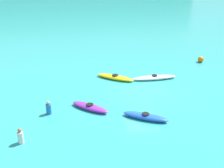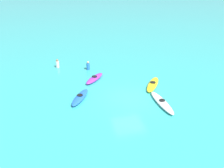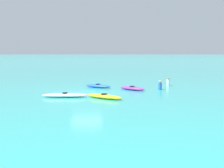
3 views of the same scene
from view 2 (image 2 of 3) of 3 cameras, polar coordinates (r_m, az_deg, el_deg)
ground_plane at (r=18.85m, az=3.98°, el=-3.34°), size 600.00×600.00×0.00m
kayak_yellow at (r=20.93m, az=9.50°, el=-0.07°), size 2.97×2.33×0.37m
kayak_purple at (r=21.81m, az=-4.10°, el=1.33°), size 2.49×2.23×0.37m
kayak_white at (r=18.30m, az=11.57°, el=-4.23°), size 3.51×0.77×0.37m
kayak_blue at (r=18.77m, az=-7.47°, el=-3.08°), size 2.76×1.95×0.37m
person_near_shore at (r=24.03m, az=-5.60°, el=4.20°), size 0.45×0.45×0.88m
person_by_kayaks at (r=25.07m, az=-12.61°, el=4.61°), size 0.33×0.33×0.88m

